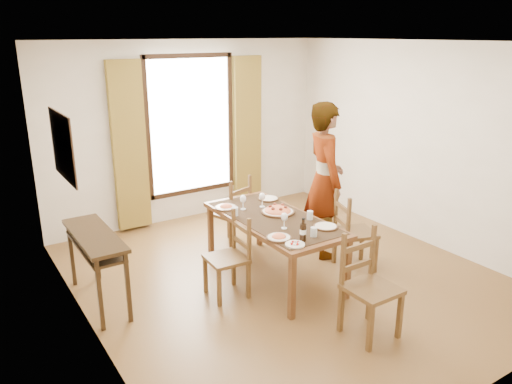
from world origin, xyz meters
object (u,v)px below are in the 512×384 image
pasta_platter (278,209)px  console_table (95,244)px  man (325,180)px  dining_table (274,223)px

pasta_platter → console_table: bearing=167.9°
console_table → man: man is taller
console_table → man: size_ratio=0.60×
console_table → man: (2.84, -0.31, 0.31)m
pasta_platter → dining_table: bearing=-143.0°
man → pasta_platter: size_ratio=4.99×
dining_table → man: 1.01m
man → pasta_platter: (-0.81, -0.12, -0.19)m
dining_table → man: bearing=12.9°
dining_table → pasta_platter: size_ratio=4.63×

